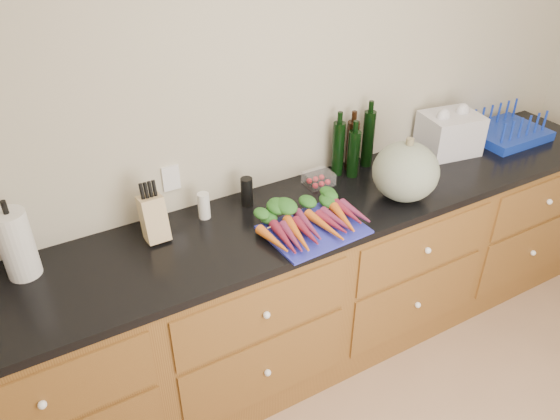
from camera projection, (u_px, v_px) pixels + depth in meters
wall_back at (283, 112)px, 2.63m from camera, size 4.10×0.05×2.60m
cabinets at (314, 285)px, 2.86m from camera, size 3.60×0.64×0.90m
countertop at (316, 210)px, 2.60m from camera, size 3.64×0.62×0.04m
cutting_board at (314, 229)px, 2.42m from camera, size 0.44×0.34×0.01m
carrots at (309, 219)px, 2.44m from camera, size 0.46×0.34×0.07m
squash at (406, 172)px, 2.59m from camera, size 0.32×0.32×0.29m
paper_towel at (17, 245)px, 2.10m from camera, size 0.13×0.13×0.29m
knife_block at (154, 218)px, 2.33m from camera, size 0.10×0.10×0.20m
grinder_salt at (204, 206)px, 2.48m from camera, size 0.05×0.05×0.13m
grinder_pepper at (247, 192)px, 2.57m from camera, size 0.06×0.06×0.14m
canister_chrome at (247, 193)px, 2.58m from camera, size 0.05×0.05×0.12m
tomato_box at (319, 179)px, 2.75m from camera, size 0.14×0.11×0.06m
bottles at (353, 146)px, 2.82m from camera, size 0.25×0.13×0.31m
grocery_bag at (449, 133)px, 3.02m from camera, size 0.34×0.29×0.22m
dish_rack at (507, 131)px, 3.20m from camera, size 0.43×0.34×0.17m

